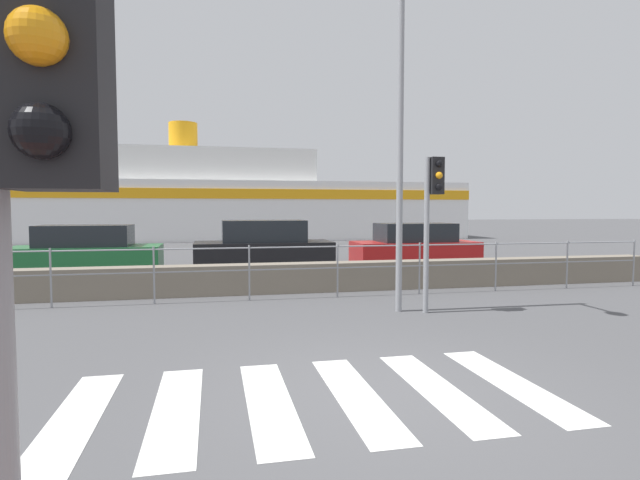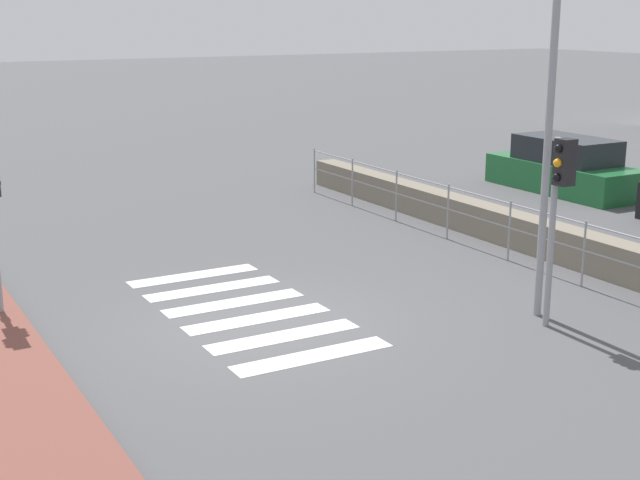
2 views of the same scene
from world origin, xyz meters
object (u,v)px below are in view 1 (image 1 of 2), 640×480
streetlamp (405,93)px  ferry_boat (228,202)px  parked_car_red (415,247)px  traffic_light_far (432,199)px  parked_car_black (264,247)px  parked_car_green (86,252)px

streetlamp → ferry_boat: (-2.43, 24.84, -1.62)m
streetlamp → ferry_boat: 25.01m
streetlamp → parked_car_red: 9.28m
traffic_light_far → ferry_boat: 25.05m
ferry_boat → parked_car_red: size_ratio=6.70×
parked_car_black → ferry_boat: bearing=92.1°
ferry_boat → parked_car_red: 18.08m
streetlamp → traffic_light_far: bearing=-2.8°
ferry_boat → traffic_light_far: bearing=-83.2°
streetlamp → ferry_boat: ferry_boat is taller
streetlamp → parked_car_black: bearing=102.8°
ferry_boat → parked_car_black: (0.64, -16.97, -1.74)m
traffic_light_far → parked_car_black: (-2.34, 7.90, -1.45)m
parked_car_red → parked_car_green: bearing=-180.0°
streetlamp → parked_car_green: size_ratio=1.48×
ferry_boat → parked_car_black: 17.07m
parked_car_green → parked_car_black: size_ratio=0.99×
traffic_light_far → parked_car_red: size_ratio=0.66×
parked_car_green → parked_car_red: parked_car_green is taller
traffic_light_far → parked_car_green: 11.21m
traffic_light_far → parked_car_green: bearing=134.7°
parked_car_green → parked_car_red: size_ratio=1.02×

